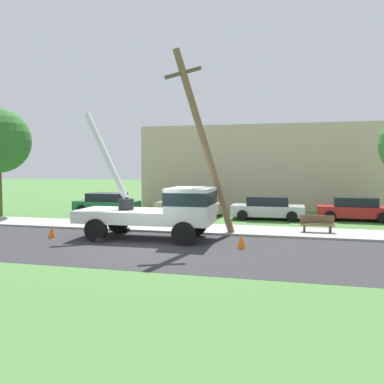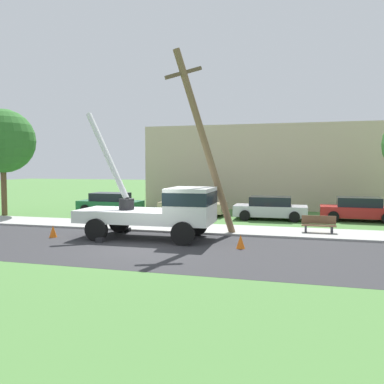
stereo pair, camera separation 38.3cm
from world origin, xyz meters
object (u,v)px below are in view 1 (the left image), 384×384
Objects in this scene: leaning_utility_pole at (204,142)px; parked_sedan_red at (355,209)px; utility_truck at (163,208)px; parked_sedan_tan at (190,205)px; traffic_cone_ahead at (241,241)px; park_bench at (317,225)px; traffic_cone_behind at (52,232)px; parked_sedan_green at (107,203)px; parked_sedan_silver at (268,208)px.

leaning_utility_pole is 1.94× the size of parked_sedan_red.
leaning_utility_pole reaches higher than utility_truck.
leaning_utility_pole is at bearing -70.76° from parked_sedan_tan.
traffic_cone_ahead is (2.07, -2.39, -4.14)m from leaning_utility_pole.
leaning_utility_pole is 15.41× the size of traffic_cone_ahead.
traffic_cone_ahead is 10.98m from parked_sedan_tan.
leaning_utility_pole is 11.38m from parked_sedan_red.
utility_truck is 0.79× the size of leaning_utility_pole.
parked_sedan_tan is at bearing 96.57° from utility_truck.
traffic_cone_ahead is at bearing -126.34° from park_bench.
leaning_utility_pole is 5.39× the size of park_bench.
leaning_utility_pole is at bearing 130.93° from traffic_cone_ahead.
utility_truck is 5.29m from traffic_cone_behind.
leaning_utility_pole is 15.41× the size of traffic_cone_behind.
parked_sedan_red is at bearing -0.07° from parked_sedan_tan.
park_bench is at bearing -20.95° from parked_sedan_green.
parked_sedan_silver is (4.17, 7.92, -0.70)m from utility_truck.
parked_sedan_green and parked_sedan_red have the same top height.
traffic_cone_behind is at bearing -162.01° from leaning_utility_pole.
park_bench is at bearing -35.68° from parked_sedan_tan.
traffic_cone_behind is 9.49m from parked_sedan_green.
park_bench is (7.85, -5.63, -0.25)m from parked_sedan_tan.
parked_sedan_green is 5.86m from parked_sedan_tan.
parked_sedan_tan is at bearing 171.13° from parked_sedan_silver.
parked_sedan_green is at bearing 177.83° from parked_sedan_silver.
parked_sedan_tan is 5.24m from parked_sedan_silver.
parked_sedan_green is (-10.55, 9.52, 0.43)m from traffic_cone_ahead.
traffic_cone_behind is at bearing 178.60° from traffic_cone_ahead.
parked_sedan_green and parked_sedan_tan have the same top height.
parked_sedan_tan is 1.02× the size of parked_sedan_silver.
parked_sedan_silver is at bearing 118.94° from park_bench.
parked_sedan_tan is at bearing 144.32° from park_bench.
parked_sedan_green is at bearing -176.18° from parked_sedan_tan.
leaning_utility_pole is 8.79m from parked_sedan_tan.
leaning_utility_pole is 11.68m from parked_sedan_green.
traffic_cone_ahead is 9.13m from parked_sedan_silver.
parked_sedan_tan is at bearing 109.24° from leaning_utility_pole.
parked_sedan_tan is 9.66m from park_bench.
traffic_cone_ahead is at bearing -17.78° from utility_truck.
traffic_cone_behind is at bearing -136.14° from parked_sedan_silver.
parked_sedan_silver is at bearing -2.17° from parked_sedan_green.
park_bench is at bearing 18.83° from traffic_cone_behind.
traffic_cone_ahead is 0.13× the size of parked_sedan_green.
parked_sedan_silver is (11.03, -0.42, 0.00)m from parked_sedan_green.
park_bench is at bearing -61.06° from parked_sedan_silver.
leaning_utility_pole reaches higher than traffic_cone_ahead.
parked_sedan_tan is at bearing 3.82° from parked_sedan_green.
parked_sedan_red reaches higher than traffic_cone_ahead.
leaning_utility_pole is at bearing -110.81° from parked_sedan_silver.
parked_sedan_silver is at bearing -8.87° from parked_sedan_tan.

